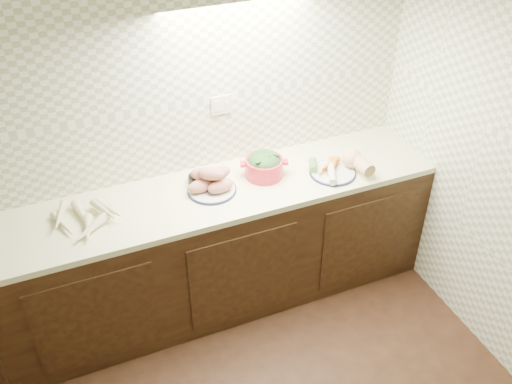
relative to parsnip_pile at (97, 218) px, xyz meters
name	(u,v)px	position (x,y,z in m)	size (l,w,h in m)	color
room	(247,291)	(0.32, -1.48, 0.69)	(3.60, 3.60, 2.60)	black
parsnip_pile	(97,218)	(0.00, 0.00, 0.00)	(0.41, 0.44, 0.09)	beige
sweet_potato_plate	(211,182)	(0.70, 0.05, 0.03)	(0.31, 0.30, 0.17)	#15173D
onion_bowl	(198,177)	(0.65, 0.16, 0.00)	(0.13, 0.13, 0.10)	black
dutch_oven	(264,165)	(1.06, 0.07, 0.04)	(0.30, 0.30, 0.17)	red
veg_plate	(341,164)	(1.53, -0.07, 0.01)	(0.36, 0.30, 0.14)	#15173D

